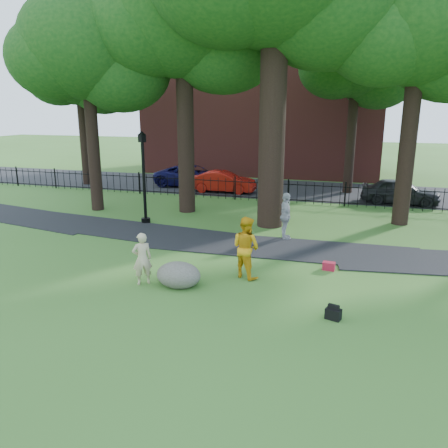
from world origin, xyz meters
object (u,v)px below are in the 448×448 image
(woman, at_px, (142,259))
(red_sedan, at_px, (223,182))
(boulder, at_px, (178,273))
(man, at_px, (246,247))
(lamppost, at_px, (144,179))

(woman, bearing_deg, red_sedan, -120.11)
(woman, distance_m, red_sedan, 14.66)
(woman, distance_m, boulder, 1.14)
(woman, xyz_separation_m, man, (2.74, 1.43, 0.17))
(lamppost, bearing_deg, woman, -41.08)
(woman, bearing_deg, boulder, 151.85)
(man, height_order, boulder, man)
(lamppost, relative_size, red_sedan, 1.03)
(lamppost, height_order, red_sedan, lamppost)
(man, bearing_deg, red_sedan, -42.87)
(man, xyz_separation_m, boulder, (-1.69, -1.24, -0.56))
(woman, bearing_deg, lamppost, -101.72)
(woman, relative_size, lamppost, 0.38)
(boulder, bearing_deg, lamppost, 124.24)
(man, distance_m, red_sedan, 13.94)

